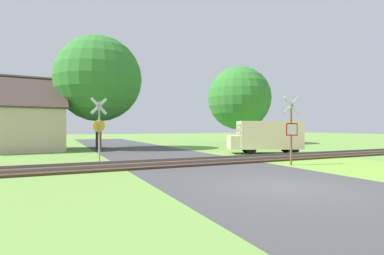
{
  "coord_description": "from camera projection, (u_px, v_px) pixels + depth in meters",
  "views": [
    {
      "loc": [
        -6.26,
        -7.09,
        1.79
      ],
      "look_at": [
        0.5,
        7.56,
        1.8
      ],
      "focal_mm": 28.0,
      "sensor_mm": 36.0,
      "label": 1
    }
  ],
  "objects": [
    {
      "name": "tree_far",
      "position": [
        239.0,
        98.0,
        33.82
      ],
      "size": [
        7.13,
        7.13,
        8.7
      ],
      "color": "#513823",
      "rests_on": "ground"
    },
    {
      "name": "crossing_sign_far",
      "position": [
        99.0,
        125.0,
        15.23
      ],
      "size": [
        0.86,
        0.23,
        3.33
      ],
      "rotation": [
        0.0,
        0.0,
        0.23
      ],
      "color": "#9E9EA5",
      "rests_on": "ground"
    },
    {
      "name": "house",
      "position": [
        15.0,
        127.0,
        22.8
      ],
      "size": [
        7.38,
        6.86,
        5.82
      ],
      "rotation": [
        0.0,
        0.0,
        0.08
      ],
      "color": "#C6B293",
      "rests_on": "ground"
    },
    {
      "name": "tree_center",
      "position": [
        99.0,
        79.0,
        24.99
      ],
      "size": [
        7.12,
        7.12,
        9.44
      ],
      "color": "#513823",
      "rests_on": "ground"
    },
    {
      "name": "road_asphalt",
      "position": [
        243.0,
        177.0,
        10.88
      ],
      "size": [
        7.02,
        80.0,
        0.01
      ],
      "primitive_type": "cube",
      "color": "#424244",
      "rests_on": "ground"
    },
    {
      "name": "ground_plane",
      "position": [
        281.0,
        187.0,
        9.06
      ],
      "size": [
        160.0,
        160.0,
        0.0
      ],
      "primitive_type": "plane",
      "color": "#6B9942"
    },
    {
      "name": "stop_sign_near",
      "position": [
        291.0,
        128.0,
        14.21
      ],
      "size": [
        0.87,
        0.21,
        3.29
      ],
      "rotation": [
        0.0,
        0.0,
        2.96
      ],
      "color": "brown",
      "rests_on": "ground"
    },
    {
      "name": "mail_truck",
      "position": [
        266.0,
        136.0,
        20.67
      ],
      "size": [
        5.23,
        3.62,
        2.24
      ],
      "rotation": [
        0.0,
        0.0,
        1.17
      ],
      "color": "beige",
      "rests_on": "ground"
    },
    {
      "name": "rail_track",
      "position": [
        191.0,
        162.0,
        15.02
      ],
      "size": [
        60.0,
        2.6,
        0.22
      ],
      "color": "#422D1E",
      "rests_on": "ground"
    }
  ]
}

